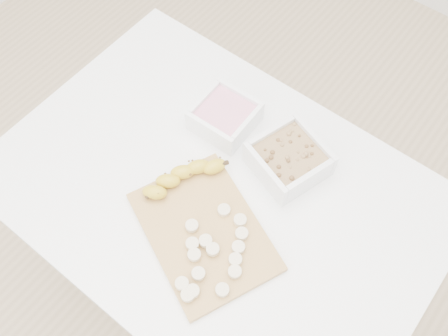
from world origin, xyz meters
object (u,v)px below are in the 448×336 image
Objects in this scene: cutting_board at (204,231)px; banana at (182,178)px; table at (216,208)px; bowl_yogurt at (225,116)px; bowl_granola at (289,159)px.

cutting_board is 0.13m from banana.
table is 0.15m from cutting_board.
bowl_yogurt is at bearing 118.95° from cutting_board.
banana is (-0.11, 0.06, 0.02)m from cutting_board.
bowl_yogurt is 0.19m from bowl_granola.
bowl_yogurt is at bearing 135.07° from banana.
cutting_board is 1.66× the size of banana.
cutting_board reaches higher than table.
bowl_yogurt is 0.73× the size of bowl_granola.
bowl_granola is (0.19, -0.01, 0.00)m from bowl_yogurt.
table is 3.15× the size of cutting_board.
bowl_yogurt is 0.29m from cutting_board.
banana is at bearing 151.09° from cutting_board.
bowl_yogurt reaches higher than banana.
bowl_granola is 0.60× the size of cutting_board.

